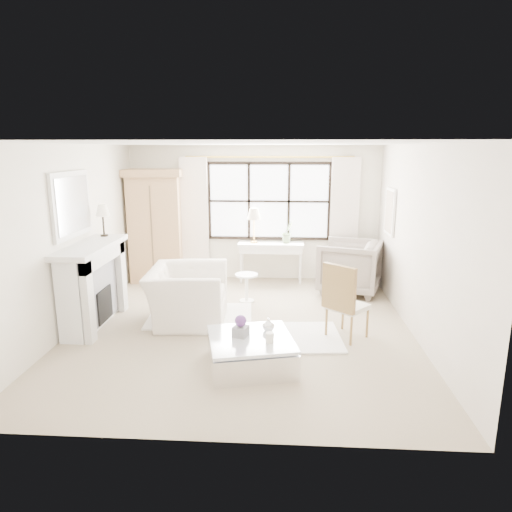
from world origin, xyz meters
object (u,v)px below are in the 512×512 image
object	(u,v)px
club_armchair	(187,295)
coffee_table	(251,352)
armoire	(156,225)
console_table	(271,262)

from	to	relation	value
club_armchair	coffee_table	xyz separation A→B (m)	(1.09, -1.47, -0.24)
armoire	club_armchair	world-z (taller)	armoire
armoire	club_armchair	size ratio (longest dim) A/B	1.72
console_table	club_armchair	bearing A→B (deg)	-118.25
coffee_table	club_armchair	bearing A→B (deg)	113.40
console_table	club_armchair	world-z (taller)	club_armchair
armoire	club_armchair	distance (m)	2.58
console_table	coffee_table	world-z (taller)	console_table
armoire	coffee_table	bearing A→B (deg)	-64.59
club_armchair	console_table	bearing A→B (deg)	-31.54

